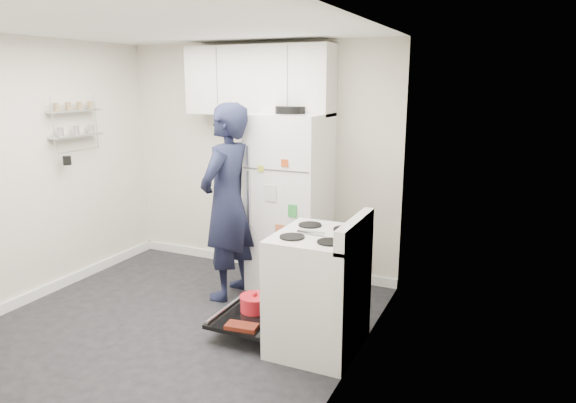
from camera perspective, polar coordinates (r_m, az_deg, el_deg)
The scene contains 7 objects.
room at distance 4.41m, azimuth -13.04°, elevation 1.30°, with size 3.21×3.21×2.51m.
electric_range at distance 4.13m, azimuth 3.26°, elevation -9.99°, with size 0.66×0.76×1.10m.
open_oven_door at distance 4.49m, azimuth -3.90°, elevation -12.04°, with size 0.55×0.70×0.21m.
refrigerator at distance 5.23m, azimuth 0.27°, elevation 0.02°, with size 0.72×0.74×1.85m.
upper_cabinets at distance 5.44m, azimuth -3.27°, elevation 13.29°, with size 1.60×0.33×0.70m, color silver.
wall_shelf_rack at distance 5.68m, azimuth -22.61°, elevation 8.02°, with size 0.14×0.60×0.61m.
person at distance 4.98m, azimuth -6.79°, elevation -0.12°, with size 0.69×0.46×1.90m, color #161A32.
Camera 1 is at (2.61, -3.40, 2.10)m, focal length 32.00 mm.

